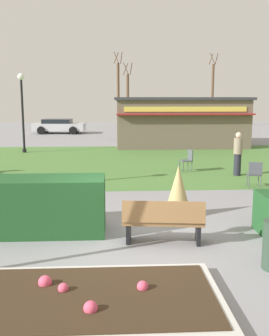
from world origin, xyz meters
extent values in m
plane|color=gray|center=(0.00, 0.00, 0.00)|extent=(80.00, 80.00, 0.00)
cube|color=#4C7A38|center=(0.00, 10.67, 0.00)|extent=(36.00, 12.00, 0.01)
cube|color=beige|center=(-0.64, -2.60, 0.07)|extent=(4.00, 2.21, 0.14)
cube|color=#382819|center=(-0.64, -2.60, 0.14)|extent=(3.76, 1.97, 0.04)
sphere|color=#E54C6B|center=(-1.32, -2.20, 0.19)|extent=(0.21, 0.21, 0.21)
sphere|color=#E54C6B|center=(0.19, -2.43, 0.19)|extent=(0.18, 0.18, 0.18)
sphere|color=#E54C6B|center=(-1.01, -2.42, 0.19)|extent=(0.16, 0.16, 0.16)
sphere|color=#E54C6B|center=(-0.57, -3.02, 0.19)|extent=(0.20, 0.20, 0.20)
cube|color=olive|center=(0.80, -0.05, 0.45)|extent=(1.74, 0.67, 0.06)
cube|color=olive|center=(0.77, -0.27, 0.73)|extent=(1.70, 0.32, 0.44)
cube|color=black|center=(0.07, 0.03, 0.23)|extent=(0.13, 0.45, 0.45)
cube|color=black|center=(1.52, -0.14, 0.23)|extent=(0.13, 0.45, 0.45)
cube|color=olive|center=(-0.01, 0.04, 0.57)|extent=(0.11, 0.44, 0.06)
cube|color=olive|center=(1.60, -0.14, 0.57)|extent=(0.11, 0.44, 0.06)
cube|color=#1E4C23|center=(-1.66, 0.69, 0.63)|extent=(2.44, 1.10, 1.27)
cone|color=tan|center=(-0.83, 1.59, 0.53)|extent=(0.51, 0.51, 1.05)
cone|color=tan|center=(1.41, 1.81, 0.66)|extent=(0.73, 0.73, 1.33)
cone|color=tan|center=(-1.07, 1.80, 0.52)|extent=(0.79, 0.79, 1.04)
cylinder|color=black|center=(-5.13, 14.20, 0.10)|extent=(0.22, 0.22, 0.20)
cylinder|color=black|center=(-5.13, 14.20, 1.96)|extent=(0.12, 0.12, 3.92)
sphere|color=white|center=(-5.13, 14.20, 4.08)|extent=(0.36, 0.36, 0.36)
cube|color=#6B5B4C|center=(3.90, 16.96, 1.42)|extent=(7.81, 4.17, 2.84)
cube|color=#333338|center=(3.90, 16.96, 2.92)|extent=(8.11, 4.47, 0.16)
cube|color=maroon|center=(3.90, 14.70, 2.04)|extent=(7.91, 0.36, 0.08)
cube|color=#D8CC4C|center=(3.90, 14.86, 2.33)|extent=(7.03, 0.04, 0.28)
cube|color=#4C5156|center=(2.72, 8.06, 0.45)|extent=(0.53, 0.53, 0.04)
cube|color=#4C5156|center=(2.92, 8.11, 0.67)|extent=(0.15, 0.44, 0.44)
cylinder|color=#4C5156|center=(2.49, 8.20, 0.23)|extent=(0.03, 0.03, 0.45)
cylinder|color=#4C5156|center=(2.59, 7.83, 0.23)|extent=(0.03, 0.03, 0.45)
cylinder|color=#4C5156|center=(2.86, 8.29, 0.23)|extent=(0.03, 0.03, 0.45)
cylinder|color=#4C5156|center=(2.95, 7.93, 0.23)|extent=(0.03, 0.03, 0.45)
cube|color=#4C5156|center=(4.52, 5.04, 0.45)|extent=(0.50, 0.50, 0.04)
cube|color=#4C5156|center=(4.49, 4.84, 0.67)|extent=(0.44, 0.10, 0.44)
cylinder|color=#4C5156|center=(4.73, 5.20, 0.23)|extent=(0.03, 0.03, 0.45)
cylinder|color=#4C5156|center=(4.36, 5.26, 0.23)|extent=(0.03, 0.03, 0.45)
cylinder|color=#4C5156|center=(4.68, 4.82, 0.23)|extent=(0.03, 0.03, 0.45)
cylinder|color=#4C5156|center=(4.30, 4.88, 0.23)|extent=(0.03, 0.03, 0.45)
cylinder|color=#23232D|center=(4.58, 7.11, 0.42)|extent=(0.28, 0.28, 0.85)
cylinder|color=gray|center=(4.58, 7.11, 1.16)|extent=(0.34, 0.34, 0.62)
sphere|color=beige|center=(4.58, 7.11, 1.58)|extent=(0.22, 0.22, 0.22)
cube|color=#B7BABF|center=(-4.72, 25.83, 0.55)|extent=(4.32, 2.10, 0.60)
cube|color=black|center=(-4.87, 25.84, 0.98)|extent=(2.42, 1.75, 0.44)
cylinder|color=black|center=(-3.35, 26.65, 0.32)|extent=(0.65, 0.27, 0.64)
cylinder|color=black|center=(-3.49, 24.81, 0.32)|extent=(0.65, 0.27, 0.64)
cylinder|color=black|center=(-5.95, 26.84, 0.32)|extent=(0.65, 0.27, 0.64)
cylinder|color=black|center=(-6.08, 25.01, 0.32)|extent=(0.65, 0.27, 0.64)
cylinder|color=brown|center=(10.01, 33.65, 3.15)|extent=(0.28, 0.28, 6.29)
cylinder|color=brown|center=(10.34, 33.76, 6.79)|extent=(0.25, 0.58, 1.12)
cylinder|color=brown|center=(9.83, 33.96, 6.79)|extent=(0.54, 0.36, 1.12)
cylinder|color=brown|center=(9.83, 33.35, 6.79)|extent=(0.54, 0.35, 1.12)
cylinder|color=brown|center=(1.19, 31.29, 2.57)|extent=(0.28, 0.28, 5.14)
cylinder|color=brown|center=(1.52, 31.39, 5.64)|extent=(0.25, 0.58, 1.12)
cylinder|color=brown|center=(1.01, 31.59, 5.64)|extent=(0.54, 0.36, 1.12)
cylinder|color=brown|center=(1.02, 30.98, 5.64)|extent=(0.54, 0.35, 1.12)
cylinder|color=brown|center=(0.30, 32.93, 3.15)|extent=(0.28, 0.28, 6.30)
cylinder|color=brown|center=(0.63, 33.04, 6.80)|extent=(0.25, 0.58, 1.12)
cylinder|color=brown|center=(0.12, 33.23, 6.80)|extent=(0.54, 0.36, 1.12)
cylinder|color=brown|center=(0.13, 32.63, 6.80)|extent=(0.54, 0.35, 1.12)
camera|label=1|loc=(-0.24, -8.15, 3.05)|focal=43.23mm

